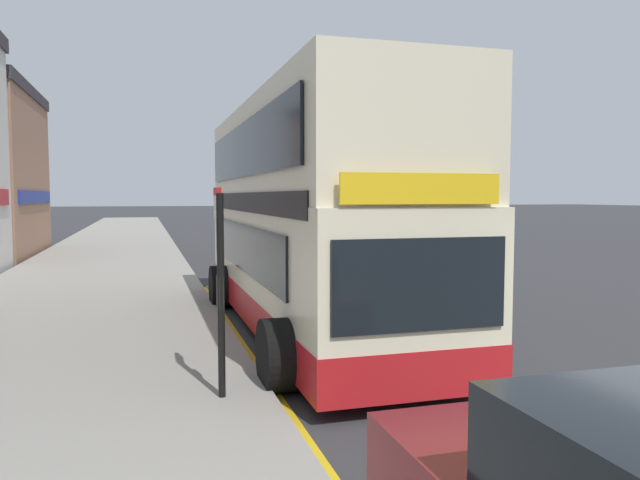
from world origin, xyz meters
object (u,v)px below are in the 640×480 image
Objects in this scene: bus_stop_sign at (220,273)px; parked_car_grey_distant at (355,242)px; parked_car_white_kerbside at (277,219)px; double_decker_bus at (308,225)px.

bus_stop_sign is 0.62× the size of parked_car_grey_distant.
bus_stop_sign is 0.62× the size of parked_car_white_kerbside.
double_decker_bus is 4.54m from bus_stop_sign.
double_decker_bus reaches higher than parked_car_grey_distant.
double_decker_bus is 2.42× the size of parked_car_grey_distant.
parked_car_white_kerbside is at bearing 86.25° from parked_car_grey_distant.
parked_car_white_kerbside and parked_car_grey_distant have the same top height.
parked_car_white_kerbside is 1.00× the size of parked_car_grey_distant.
parked_car_white_kerbside is (9.52, 40.96, -0.88)m from bus_stop_sign.
bus_stop_sign reaches higher than parked_car_white_kerbside.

